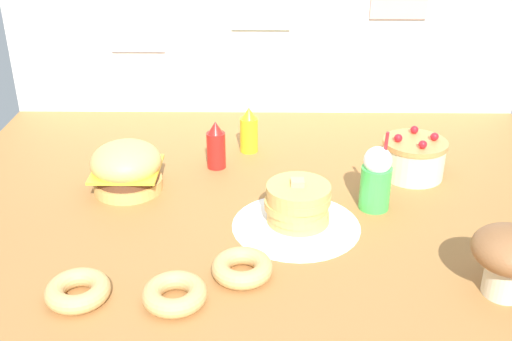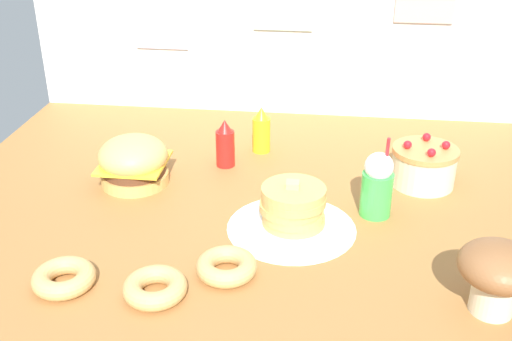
{
  "view_description": "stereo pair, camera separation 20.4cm",
  "coord_description": "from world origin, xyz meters",
  "px_view_note": "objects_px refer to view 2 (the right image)",
  "views": [
    {
      "loc": [
        -0.01,
        -1.73,
        1.05
      ],
      "look_at": [
        -0.03,
        0.09,
        0.13
      ],
      "focal_mm": 43.43,
      "sensor_mm": 36.0,
      "label": 1
    },
    {
      "loc": [
        0.2,
        -1.72,
        1.05
      ],
      "look_at": [
        -0.03,
        0.09,
        0.13
      ],
      "focal_mm": 43.43,
      "sensor_mm": 36.0,
      "label": 2
    }
  ],
  "objects_px": {
    "ketchup_bottle": "(225,145)",
    "donut_chocolate": "(155,287)",
    "layer_cake": "(424,166)",
    "cream_soda_cup": "(377,185)",
    "mustard_bottle": "(261,131)",
    "donut_pink_glaze": "(64,277)",
    "mushroom_stool": "(498,272)",
    "pancake_stack": "(293,210)",
    "donut_vanilla": "(226,266)",
    "burger": "(134,162)"
  },
  "relations": [
    {
      "from": "cream_soda_cup",
      "to": "donut_chocolate",
      "type": "relative_size",
      "value": 1.61
    },
    {
      "from": "donut_vanilla",
      "to": "mushroom_stool",
      "type": "bearing_deg",
      "value": -5.66
    },
    {
      "from": "layer_cake",
      "to": "mushroom_stool",
      "type": "bearing_deg",
      "value": -82.11
    },
    {
      "from": "donut_pink_glaze",
      "to": "mushroom_stool",
      "type": "distance_m",
      "value": 1.15
    },
    {
      "from": "pancake_stack",
      "to": "ketchup_bottle",
      "type": "xyz_separation_m",
      "value": [
        -0.29,
        0.43,
        0.02
      ]
    },
    {
      "from": "mustard_bottle",
      "to": "mushroom_stool",
      "type": "height_order",
      "value": "mushroom_stool"
    },
    {
      "from": "mushroom_stool",
      "to": "cream_soda_cup",
      "type": "bearing_deg",
      "value": 121.05
    },
    {
      "from": "mustard_bottle",
      "to": "donut_vanilla",
      "type": "distance_m",
      "value": 0.84
    },
    {
      "from": "mustard_bottle",
      "to": "donut_vanilla",
      "type": "xyz_separation_m",
      "value": [
        -0.0,
        -0.84,
        -0.06
      ]
    },
    {
      "from": "donut_pink_glaze",
      "to": "donut_vanilla",
      "type": "height_order",
      "value": "same"
    },
    {
      "from": "donut_chocolate",
      "to": "pancake_stack",
      "type": "bearing_deg",
      "value": 48.27
    },
    {
      "from": "mustard_bottle",
      "to": "cream_soda_cup",
      "type": "relative_size",
      "value": 0.67
    },
    {
      "from": "cream_soda_cup",
      "to": "mushroom_stool",
      "type": "relative_size",
      "value": 1.36
    },
    {
      "from": "pancake_stack",
      "to": "mustard_bottle",
      "type": "distance_m",
      "value": 0.6
    },
    {
      "from": "burger",
      "to": "donut_chocolate",
      "type": "height_order",
      "value": "burger"
    },
    {
      "from": "donut_pink_glaze",
      "to": "donut_vanilla",
      "type": "relative_size",
      "value": 1.0
    },
    {
      "from": "donut_pink_glaze",
      "to": "donut_chocolate",
      "type": "xyz_separation_m",
      "value": [
        0.26,
        -0.01,
        0.0
      ]
    },
    {
      "from": "burger",
      "to": "mustard_bottle",
      "type": "bearing_deg",
      "value": 37.88
    },
    {
      "from": "donut_vanilla",
      "to": "pancake_stack",
      "type": "bearing_deg",
      "value": 57.66
    },
    {
      "from": "donut_chocolate",
      "to": "donut_vanilla",
      "type": "height_order",
      "value": "same"
    },
    {
      "from": "burger",
      "to": "donut_chocolate",
      "type": "bearing_deg",
      "value": -68.51
    },
    {
      "from": "mustard_bottle",
      "to": "donut_pink_glaze",
      "type": "bearing_deg",
      "value": -114.75
    },
    {
      "from": "pancake_stack",
      "to": "mustard_bottle",
      "type": "bearing_deg",
      "value": 106.12
    },
    {
      "from": "burger",
      "to": "mustard_bottle",
      "type": "relative_size",
      "value": 1.33
    },
    {
      "from": "layer_cake",
      "to": "burger",
      "type": "bearing_deg",
      "value": -173.34
    },
    {
      "from": "mushroom_stool",
      "to": "burger",
      "type": "bearing_deg",
      "value": 152.88
    },
    {
      "from": "donut_chocolate",
      "to": "ketchup_bottle",
      "type": "bearing_deg",
      "value": 86.11
    },
    {
      "from": "pancake_stack",
      "to": "ketchup_bottle",
      "type": "bearing_deg",
      "value": 123.91
    },
    {
      "from": "layer_cake",
      "to": "mushroom_stool",
      "type": "height_order",
      "value": "mushroom_stool"
    },
    {
      "from": "mustard_bottle",
      "to": "donut_pink_glaze",
      "type": "relative_size",
      "value": 1.08
    },
    {
      "from": "mustard_bottle",
      "to": "donut_vanilla",
      "type": "relative_size",
      "value": 1.08
    },
    {
      "from": "layer_cake",
      "to": "mushroom_stool",
      "type": "distance_m",
      "value": 0.71
    },
    {
      "from": "mushroom_stool",
      "to": "mustard_bottle",
      "type": "bearing_deg",
      "value": 127.92
    },
    {
      "from": "cream_soda_cup",
      "to": "donut_chocolate",
      "type": "xyz_separation_m",
      "value": [
        -0.61,
        -0.51,
        -0.08
      ]
    },
    {
      "from": "pancake_stack",
      "to": "layer_cake",
      "type": "xyz_separation_m",
      "value": [
        0.44,
        0.36,
        0.0
      ]
    },
    {
      "from": "layer_cake",
      "to": "mustard_bottle",
      "type": "bearing_deg",
      "value": 161.15
    },
    {
      "from": "burger",
      "to": "donut_pink_glaze",
      "type": "relative_size",
      "value": 1.43
    },
    {
      "from": "pancake_stack",
      "to": "donut_chocolate",
      "type": "bearing_deg",
      "value": -131.73
    },
    {
      "from": "layer_cake",
      "to": "cream_soda_cup",
      "type": "height_order",
      "value": "cream_soda_cup"
    },
    {
      "from": "donut_pink_glaze",
      "to": "ketchup_bottle",
      "type": "bearing_deg",
      "value": 68.47
    },
    {
      "from": "ketchup_bottle",
      "to": "donut_chocolate",
      "type": "distance_m",
      "value": 0.81
    },
    {
      "from": "layer_cake",
      "to": "donut_vanilla",
      "type": "relative_size",
      "value": 1.34
    },
    {
      "from": "cream_soda_cup",
      "to": "burger",
      "type": "bearing_deg",
      "value": 172.03
    },
    {
      "from": "mustard_bottle",
      "to": "donut_chocolate",
      "type": "relative_size",
      "value": 1.08
    },
    {
      "from": "ketchup_bottle",
      "to": "donut_pink_glaze",
      "type": "distance_m",
      "value": 0.86
    },
    {
      "from": "burger",
      "to": "mushroom_stool",
      "type": "distance_m",
      "value": 1.27
    },
    {
      "from": "burger",
      "to": "donut_vanilla",
      "type": "height_order",
      "value": "burger"
    },
    {
      "from": "cream_soda_cup",
      "to": "donut_chocolate",
      "type": "height_order",
      "value": "cream_soda_cup"
    },
    {
      "from": "layer_cake",
      "to": "ketchup_bottle",
      "type": "bearing_deg",
      "value": 175.2
    },
    {
      "from": "layer_cake",
      "to": "ketchup_bottle",
      "type": "height_order",
      "value": "ketchup_bottle"
    }
  ]
}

